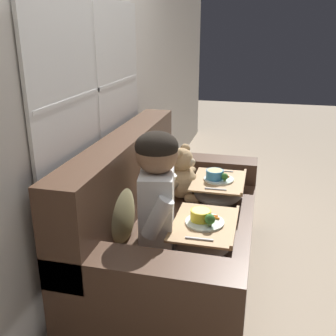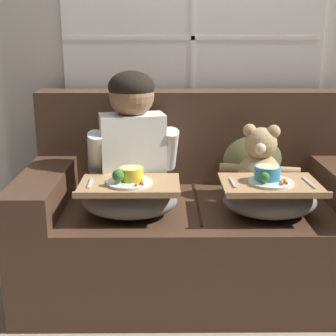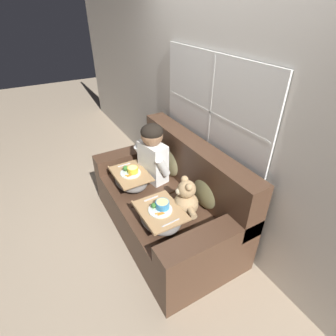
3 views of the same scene
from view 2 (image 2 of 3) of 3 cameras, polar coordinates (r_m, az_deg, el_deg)
The scene contains 9 objects.
ground_plane at distance 2.66m, azimuth 3.32°, elevation -13.48°, with size 14.00×14.00×0.00m, color tan.
wall_back_with_window at distance 2.87m, azimuth 3.01°, elevation 15.85°, with size 8.00×0.08×2.60m.
couch at distance 2.57m, azimuth 3.34°, elevation -5.83°, with size 1.77×0.95×1.00m.
throw_pillow_behind_child at distance 2.67m, azimuth -3.98°, elevation 2.13°, with size 0.41×0.20×0.42m.
throw_pillow_behind_teddy at distance 2.71m, azimuth 10.18°, elevation 2.13°, with size 0.37×0.18×0.39m.
child_figure at distance 2.41m, azimuth -4.38°, elevation 4.68°, with size 0.49×0.27×0.66m.
teddy_bear at distance 2.50m, azimuth 11.09°, elevation 0.17°, with size 0.42×0.30×0.39m.
lap_tray_child at distance 2.22m, azimuth -4.69°, elevation -3.67°, with size 0.47×0.35×0.24m.
lap_tray_teddy at distance 2.27m, azimuth 12.29°, elevation -3.54°, with size 0.46×0.36×0.23m.
Camera 2 is at (-0.17, -2.31, 1.31)m, focal length 50.00 mm.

